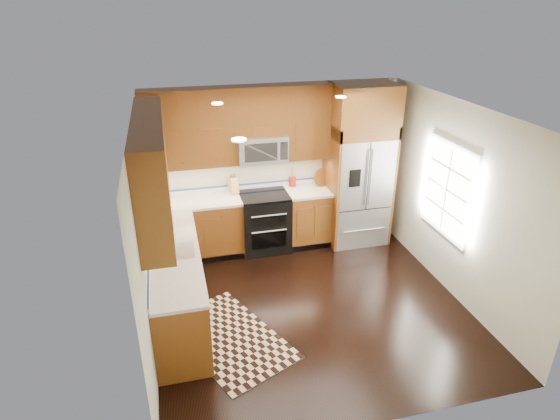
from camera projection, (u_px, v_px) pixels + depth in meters
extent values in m
plane|color=black|center=(310.00, 304.00, 6.30)|extent=(4.00, 4.00, 0.00)
cube|color=#B4B8A5|center=(275.00, 165.00, 7.51)|extent=(4.00, 0.02, 2.60)
cube|color=#B4B8A5|center=(145.00, 236.00, 5.31)|extent=(0.02, 4.00, 2.60)
cube|color=#B4B8A5|center=(456.00, 202.00, 6.19)|extent=(0.02, 4.00, 2.60)
cube|color=white|center=(448.00, 189.00, 6.32)|extent=(0.04, 1.10, 1.30)
cube|color=white|center=(447.00, 189.00, 6.32)|extent=(0.02, 0.95, 1.15)
cube|color=brown|center=(198.00, 229.00, 7.32)|extent=(1.37, 0.60, 0.90)
cube|color=brown|center=(308.00, 217.00, 7.71)|extent=(0.72, 0.60, 0.90)
cube|color=brown|center=(178.00, 286.00, 5.91)|extent=(0.60, 2.40, 0.90)
cube|color=silver|center=(243.00, 197.00, 7.28)|extent=(2.85, 0.62, 0.04)
cube|color=silver|center=(174.00, 253.00, 5.71)|extent=(0.62, 2.40, 0.04)
cube|color=brown|center=(240.00, 139.00, 7.02)|extent=(2.85, 0.33, 0.75)
cube|color=brown|center=(154.00, 186.00, 5.30)|extent=(0.33, 2.40, 0.75)
cube|color=brown|center=(238.00, 100.00, 6.78)|extent=(2.85, 0.33, 0.40)
cube|color=brown|center=(148.00, 137.00, 5.06)|extent=(0.33, 2.40, 0.40)
cube|color=black|center=(265.00, 222.00, 7.52)|extent=(0.76, 0.64, 0.92)
cube|color=black|center=(264.00, 195.00, 7.32)|extent=(0.76, 0.60, 0.02)
cube|color=black|center=(269.00, 222.00, 7.18)|extent=(0.55, 0.01, 0.18)
cube|color=black|center=(269.00, 240.00, 7.31)|extent=(0.55, 0.01, 0.28)
cylinder|color=#B2B2B7|center=(269.00, 216.00, 7.10)|extent=(0.55, 0.02, 0.02)
cylinder|color=#B2B2B7|center=(269.00, 231.00, 7.22)|extent=(0.55, 0.02, 0.02)
cube|color=#B2B2B7|center=(262.00, 148.00, 7.13)|extent=(0.76, 0.40, 0.42)
cube|color=black|center=(261.00, 152.00, 6.95)|extent=(0.50, 0.01, 0.28)
cube|color=#B2B2B7|center=(357.00, 189.00, 7.64)|extent=(0.90, 0.74, 1.80)
cube|color=black|center=(368.00, 177.00, 7.16)|extent=(0.01, 0.01, 1.08)
cube|color=black|center=(355.00, 178.00, 7.11)|extent=(0.18, 0.01, 0.28)
cube|color=brown|center=(330.00, 186.00, 7.50)|extent=(0.04, 0.74, 2.00)
cube|color=brown|center=(384.00, 181.00, 7.70)|extent=(0.04, 0.74, 2.00)
cube|color=brown|center=(363.00, 110.00, 7.09)|extent=(0.98, 0.74, 0.80)
cube|color=#B2B2B7|center=(174.00, 251.00, 5.70)|extent=(0.50, 0.42, 0.02)
cylinder|color=#B2B2B7|center=(156.00, 236.00, 5.80)|extent=(0.02, 0.02, 0.28)
torus|color=#B2B2B7|center=(154.00, 228.00, 5.67)|extent=(0.18, 0.02, 0.18)
cube|color=black|center=(229.00, 338.00, 5.68)|extent=(1.58, 1.91, 0.01)
cube|color=tan|center=(233.00, 185.00, 7.36)|extent=(0.15, 0.18, 0.25)
cylinder|color=maroon|center=(292.00, 182.00, 7.63)|extent=(0.15, 0.15, 0.16)
cylinder|color=brown|center=(322.00, 185.00, 7.67)|extent=(0.37, 0.37, 0.02)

